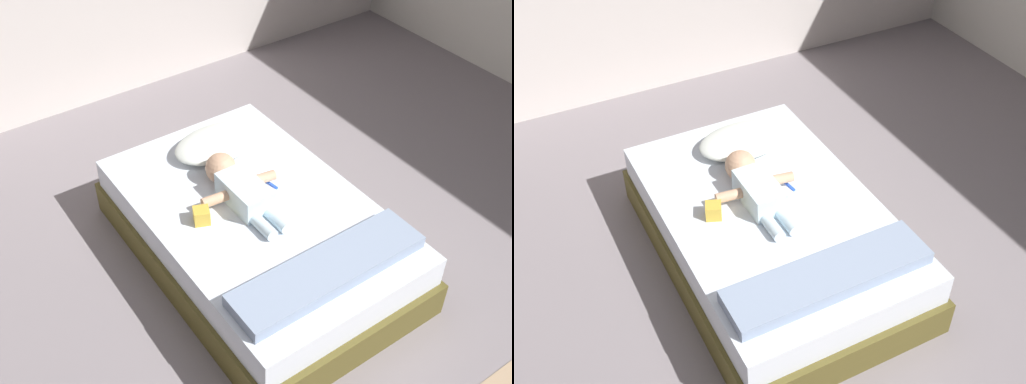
# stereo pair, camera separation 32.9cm
# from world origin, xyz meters

# --- Properties ---
(bed) EXTENTS (1.12, 1.76, 0.38)m
(bed) POSITION_xyz_m (0.19, 0.90, 0.19)
(bed) COLOR brown
(bed) RESTS_ON ground_plane
(pillow) EXTENTS (0.54, 0.35, 0.11)m
(pillow) POSITION_xyz_m (0.29, 1.44, 0.44)
(pillow) COLOR white
(pillow) RESTS_ON bed
(baby) EXTENTS (0.45, 0.63, 0.17)m
(baby) POSITION_xyz_m (0.16, 1.02, 0.45)
(baby) COLOR white
(baby) RESTS_ON bed
(toothbrush) EXTENTS (0.04, 0.15, 0.02)m
(toothbrush) POSITION_xyz_m (0.35, 1.03, 0.39)
(toothbrush) COLOR blue
(toothbrush) RESTS_ON bed
(blanket) EXTENTS (1.01, 0.26, 0.07)m
(blanket) POSITION_xyz_m (0.19, 0.31, 0.42)
(blanket) COLOR #8E9FBA
(blanket) RESTS_ON bed
(toy_block) EXTENTS (0.11, 0.11, 0.08)m
(toy_block) POSITION_xyz_m (-0.11, 0.96, 0.42)
(toy_block) COLOR gold
(toy_block) RESTS_ON bed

